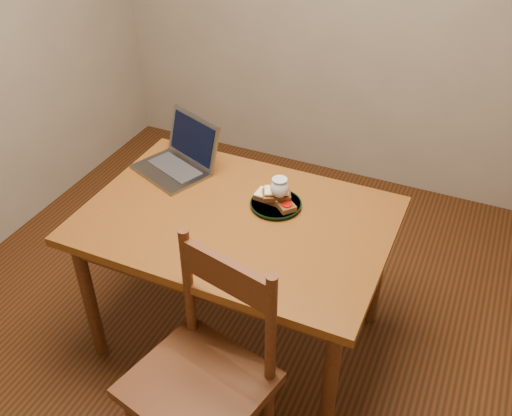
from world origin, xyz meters
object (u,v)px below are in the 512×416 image
at_px(table, 237,232).
at_px(laptop, 181,156).
at_px(plate, 276,205).
at_px(milk_glass, 279,194).
at_px(chair, 202,369).

xyz_separation_m(table, laptop, (-0.41, 0.25, 0.15)).
bearing_deg(plate, laptop, 168.27).
bearing_deg(milk_glass, chair, -88.46).
xyz_separation_m(table, plate, (0.12, 0.14, 0.10)).
xyz_separation_m(chair, laptop, (-0.58, 0.88, 0.26)).
xyz_separation_m(table, chair, (0.16, -0.63, -0.11)).
height_order(table, milk_glass, milk_glass).
bearing_deg(table, milk_glass, 42.45).
relative_size(milk_glass, laptop, 0.37).
distance_m(chair, laptop, 1.08).
bearing_deg(chair, laptop, 136.31).
bearing_deg(laptop, chair, -34.47).
distance_m(chair, plate, 0.79).
relative_size(plate, laptop, 0.53).
xyz_separation_m(chair, plate, (-0.04, 0.76, 0.21)).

